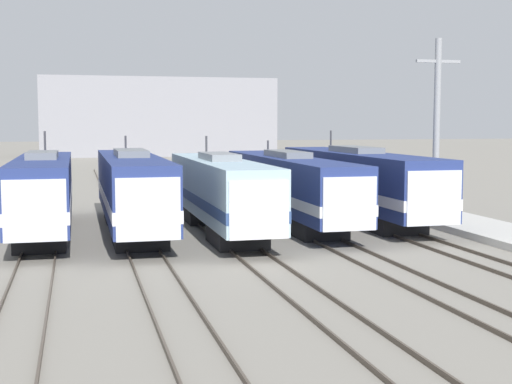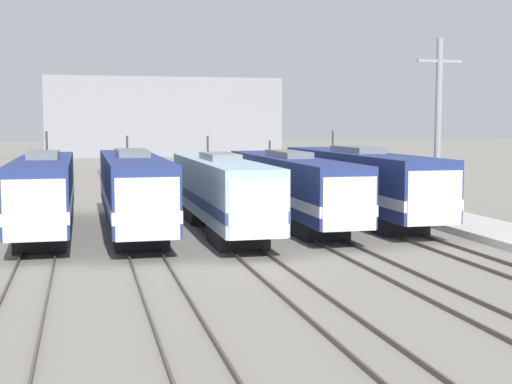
% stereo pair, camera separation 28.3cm
% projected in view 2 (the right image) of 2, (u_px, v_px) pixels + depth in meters
% --- Properties ---
extents(ground_plane, '(400.00, 400.00, 0.00)m').
position_uv_depth(ground_plane, '(255.00, 259.00, 30.36)').
color(ground_plane, gray).
extents(rail_pair_far_left, '(1.50, 120.00, 0.15)m').
position_uv_depth(rail_pair_far_left, '(35.00, 267.00, 28.23)').
color(rail_pair_far_left, '#4C4238').
rests_on(rail_pair_far_left, ground_plane).
extents(rail_pair_center_left, '(1.51, 120.00, 0.15)m').
position_uv_depth(rail_pair_center_left, '(149.00, 262.00, 29.29)').
color(rail_pair_center_left, '#4C4238').
rests_on(rail_pair_center_left, ground_plane).
extents(rail_pair_center, '(1.51, 120.00, 0.15)m').
position_uv_depth(rail_pair_center, '(255.00, 257.00, 30.35)').
color(rail_pair_center, '#4C4238').
rests_on(rail_pair_center, ground_plane).
extents(rail_pair_center_right, '(1.51, 120.00, 0.15)m').
position_uv_depth(rail_pair_center_right, '(353.00, 253.00, 31.41)').
color(rail_pair_center_right, '#4C4238').
rests_on(rail_pair_center_right, ground_plane).
extents(rail_pair_far_right, '(1.50, 120.00, 0.15)m').
position_uv_depth(rail_pair_far_right, '(446.00, 248.00, 32.47)').
color(rail_pair_far_right, '#4C4238').
rests_on(rail_pair_far_right, ground_plane).
extents(locomotive_far_left, '(2.77, 16.47, 5.31)m').
position_uv_depth(locomotive_far_left, '(44.00, 193.00, 36.32)').
color(locomotive_far_left, black).
rests_on(locomotive_far_left, ground_plane).
extents(locomotive_center_left, '(2.91, 18.13, 5.03)m').
position_uv_depth(locomotive_center_left, '(133.00, 190.00, 37.41)').
color(locomotive_center_left, black).
rests_on(locomotive_center_left, ground_plane).
extents(locomotive_center, '(2.81, 17.03, 5.02)m').
position_uv_depth(locomotive_center, '(222.00, 192.00, 37.13)').
color(locomotive_center, '#232326').
rests_on(locomotive_center, ground_plane).
extents(locomotive_center_right, '(2.80, 19.47, 4.67)m').
position_uv_depth(locomotive_center_right, '(291.00, 187.00, 40.63)').
color(locomotive_center_right, black).
rests_on(locomotive_center_right, ground_plane).
extents(locomotive_far_right, '(3.07, 19.64, 5.27)m').
position_uv_depth(locomotive_far_right, '(360.00, 182.00, 42.36)').
color(locomotive_far_right, black).
rests_on(locomotive_far_right, ground_plane).
extents(catenary_tower_right, '(2.62, 0.37, 10.37)m').
position_uv_depth(catenary_tower_right, '(438.00, 130.00, 39.22)').
color(catenary_tower_right, gray).
rests_on(catenary_tower_right, ground_plane).
extents(depot_building, '(40.20, 12.84, 13.51)m').
position_uv_depth(depot_building, '(163.00, 117.00, 126.27)').
color(depot_building, gray).
rests_on(depot_building, ground_plane).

